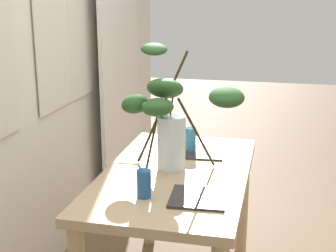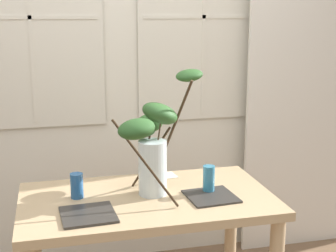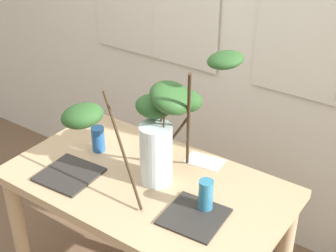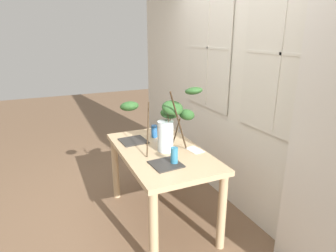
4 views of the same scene
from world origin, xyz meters
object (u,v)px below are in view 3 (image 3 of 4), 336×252
plate_square_left (69,174)px  drinking_glass_blue_left (98,139)px  drinking_glass_blue_right (206,196)px  plate_square_right (194,216)px  dining_table (147,202)px  vase_with_branches (158,124)px

plate_square_left → drinking_glass_blue_left: bearing=98.0°
drinking_glass_blue_right → plate_square_right: (-0.01, -0.07, -0.07)m
drinking_glass_blue_left → dining_table: bearing=-11.5°
vase_with_branches → drinking_glass_blue_right: (0.29, -0.06, -0.23)m
vase_with_branches → drinking_glass_blue_left: vase_with_branches is taller
drinking_glass_blue_left → drinking_glass_blue_right: 0.70m
drinking_glass_blue_right → dining_table: bearing=177.1°
dining_table → drinking_glass_blue_right: 0.39m
drinking_glass_blue_right → plate_square_left: drinking_glass_blue_right is taller
dining_table → drinking_glass_blue_right: bearing=-2.9°
vase_with_branches → plate_square_left: bearing=-149.1°
vase_with_branches → plate_square_right: (0.28, -0.13, -0.30)m
drinking_glass_blue_left → vase_with_branches: bearing=-4.2°
drinking_glass_blue_left → drinking_glass_blue_right: drinking_glass_blue_right is taller
drinking_glass_blue_left → plate_square_left: (0.04, -0.25, -0.06)m
dining_table → drinking_glass_blue_right: drinking_glass_blue_right is taller
dining_table → drinking_glass_blue_left: size_ratio=9.97×
vase_with_branches → drinking_glass_blue_right: size_ratio=4.78×
dining_table → plate_square_right: 0.36m
drinking_glass_blue_right → plate_square_left: (-0.66, -0.16, -0.07)m
drinking_glass_blue_left → plate_square_left: drinking_glass_blue_left is taller
dining_table → drinking_glass_blue_right: size_ratio=8.90×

